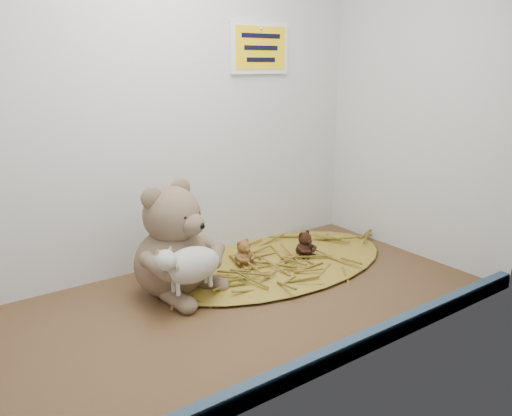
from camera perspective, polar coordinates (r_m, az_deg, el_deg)
alcove_shell at (r=105.85cm, az=-6.46°, el=12.82°), size 120.40×60.20×90.40cm
front_rail at (r=89.70cm, az=6.90°, el=-17.25°), size 119.28×2.20×3.60cm
straw_bed at (r=132.38cm, az=2.10°, el=-6.19°), size 67.53×39.21×1.31cm
main_teddy at (r=113.81cm, az=-9.69°, el=-3.52°), size 28.19×28.81×26.21cm
toy_lamb at (r=107.07cm, az=-7.39°, el=-6.49°), size 16.92×10.32×10.93cm
mini_teddy_tan at (r=127.99cm, az=-1.48°, el=-4.98°), size 6.46×6.73×7.02cm
mini_teddy_brown at (r=134.18cm, az=5.54°, el=-4.00°), size 6.43×6.72×7.17cm
wall_sign at (r=139.10cm, az=0.43°, el=17.83°), size 16.00×1.20×11.00cm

